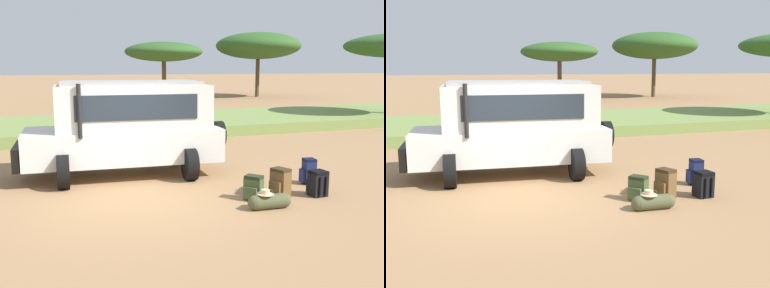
# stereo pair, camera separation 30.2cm
# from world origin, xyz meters

# --- Properties ---
(ground_plane) EXTENTS (320.00, 320.00, 0.00)m
(ground_plane) POSITION_xyz_m (0.00, 0.00, 0.00)
(ground_plane) COLOR #9E754C
(grass_bank) EXTENTS (120.00, 7.00, 0.44)m
(grass_bank) POSITION_xyz_m (0.00, 10.94, 0.22)
(grass_bank) COLOR olive
(grass_bank) RESTS_ON ground_plane
(safari_vehicle) EXTENTS (5.43, 3.01, 2.44)m
(safari_vehicle) POSITION_xyz_m (0.42, 2.48, 1.29)
(safari_vehicle) COLOR silver
(safari_vehicle) RESTS_ON ground_plane
(backpack_beside_front_wheel) EXTENTS (0.40, 0.36, 0.62)m
(backpack_beside_front_wheel) POSITION_xyz_m (4.29, 0.06, 0.30)
(backpack_beside_front_wheel) COLOR navy
(backpack_beside_front_wheel) RESTS_ON ground_plane
(backpack_cluster_center) EXTENTS (0.37, 0.44, 0.57)m
(backpack_cluster_center) POSITION_xyz_m (3.88, -0.88, 0.28)
(backpack_cluster_center) COLOR black
(backpack_cluster_center) RESTS_ON ground_plane
(backpack_near_rear_wheel) EXTENTS (0.44, 0.46, 0.63)m
(backpack_near_rear_wheel) POSITION_xyz_m (3.05, -0.68, 0.31)
(backpack_near_rear_wheel) COLOR brown
(backpack_near_rear_wheel) RESTS_ON ground_plane
(backpack_outermost) EXTENTS (0.46, 0.46, 0.52)m
(backpack_outermost) POSITION_xyz_m (2.42, -0.65, 0.25)
(backpack_outermost) COLOR #42562D
(backpack_outermost) RESTS_ON ground_plane
(duffel_bag_low_black_case) EXTENTS (0.93, 0.35, 0.40)m
(duffel_bag_low_black_case) POSITION_xyz_m (2.42, -1.32, 0.16)
(duffel_bag_low_black_case) COLOR #4C5133
(duffel_bag_low_black_case) RESTS_ON ground_plane
(duffel_bag_soft_canvas) EXTENTS (0.63, 0.68, 0.38)m
(duffel_bag_soft_canvas) POSITION_xyz_m (2.71, -0.11, 0.14)
(duffel_bag_soft_canvas) COLOR #4C5133
(duffel_bag_soft_canvas) RESTS_ON ground_plane
(acacia_tree_left_mid) EXTENTS (6.47, 6.15, 4.85)m
(acacia_tree_left_mid) POSITION_xyz_m (9.04, 27.46, 4.03)
(acacia_tree_left_mid) COLOR brown
(acacia_tree_left_mid) RESTS_ON ground_plane
(acacia_tree_right_mid) EXTENTS (7.96, 8.02, 6.00)m
(acacia_tree_right_mid) POSITION_xyz_m (18.88, 29.34, 4.75)
(acacia_tree_right_mid) COLOR brown
(acacia_tree_right_mid) RESTS_ON ground_plane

